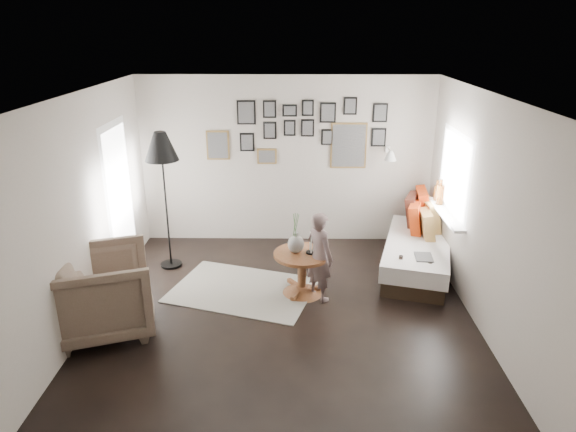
{
  "coord_description": "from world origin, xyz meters",
  "views": [
    {
      "loc": [
        0.13,
        -5.33,
        3.27
      ],
      "look_at": [
        0.05,
        0.5,
        1.1
      ],
      "focal_mm": 32.0,
      "sensor_mm": 36.0,
      "label": 1
    }
  ],
  "objects_px": {
    "magazine_basket": "(107,314)",
    "daybed": "(416,247)",
    "floor_lamp": "(161,152)",
    "demijohn_large": "(399,277)",
    "child": "(320,256)",
    "demijohn_small": "(428,283)",
    "pedestal_table": "(302,275)",
    "vase": "(296,241)",
    "armchair": "(103,292)"
  },
  "relations": [
    {
      "from": "magazine_basket",
      "to": "child",
      "type": "bearing_deg",
      "value": 16.89
    },
    {
      "from": "child",
      "to": "pedestal_table",
      "type": "bearing_deg",
      "value": 21.43
    },
    {
      "from": "demijohn_large",
      "to": "floor_lamp",
      "type": "bearing_deg",
      "value": 167.77
    },
    {
      "from": "floor_lamp",
      "to": "magazine_basket",
      "type": "xyz_separation_m",
      "value": [
        -0.34,
        -1.66,
        -1.5
      ]
    },
    {
      "from": "armchair",
      "to": "floor_lamp",
      "type": "bearing_deg",
      "value": -30.52
    },
    {
      "from": "pedestal_table",
      "to": "floor_lamp",
      "type": "height_order",
      "value": "floor_lamp"
    },
    {
      "from": "demijohn_large",
      "to": "pedestal_table",
      "type": "bearing_deg",
      "value": -175.06
    },
    {
      "from": "daybed",
      "to": "floor_lamp",
      "type": "bearing_deg",
      "value": -164.57
    },
    {
      "from": "demijohn_small",
      "to": "daybed",
      "type": "bearing_deg",
      "value": 89.47
    },
    {
      "from": "pedestal_table",
      "to": "armchair",
      "type": "bearing_deg",
      "value": -158.38
    },
    {
      "from": "pedestal_table",
      "to": "demijohn_large",
      "type": "bearing_deg",
      "value": 4.94
    },
    {
      "from": "child",
      "to": "vase",
      "type": "bearing_deg",
      "value": 25.2
    },
    {
      "from": "magazine_basket",
      "to": "demijohn_large",
      "type": "relative_size",
      "value": 0.78
    },
    {
      "from": "floor_lamp",
      "to": "demijohn_large",
      "type": "bearing_deg",
      "value": -12.23
    },
    {
      "from": "floor_lamp",
      "to": "demijohn_small",
      "type": "distance_m",
      "value": 3.91
    },
    {
      "from": "floor_lamp",
      "to": "child",
      "type": "bearing_deg",
      "value": -23.52
    },
    {
      "from": "demijohn_large",
      "to": "demijohn_small",
      "type": "relative_size",
      "value": 1.1
    },
    {
      "from": "floor_lamp",
      "to": "child",
      "type": "height_order",
      "value": "floor_lamp"
    },
    {
      "from": "magazine_basket",
      "to": "child",
      "type": "distance_m",
      "value": 2.58
    },
    {
      "from": "vase",
      "to": "demijohn_small",
      "type": "relative_size",
      "value": 1.16
    },
    {
      "from": "vase",
      "to": "armchair",
      "type": "bearing_deg",
      "value": -157.2
    },
    {
      "from": "daybed",
      "to": "child",
      "type": "distance_m",
      "value": 1.71
    },
    {
      "from": "pedestal_table",
      "to": "child",
      "type": "bearing_deg",
      "value": -29.06
    },
    {
      "from": "pedestal_table",
      "to": "magazine_basket",
      "type": "height_order",
      "value": "pedestal_table"
    },
    {
      "from": "vase",
      "to": "demijohn_small",
      "type": "distance_m",
      "value": 1.8
    },
    {
      "from": "floor_lamp",
      "to": "demijohn_small",
      "type": "bearing_deg",
      "value": -12.91
    },
    {
      "from": "daybed",
      "to": "armchair",
      "type": "height_order",
      "value": "daybed"
    },
    {
      "from": "vase",
      "to": "magazine_basket",
      "type": "xyz_separation_m",
      "value": [
        -2.15,
        -0.88,
        -0.54
      ]
    },
    {
      "from": "armchair",
      "to": "magazine_basket",
      "type": "bearing_deg",
      "value": -24.0
    },
    {
      "from": "demijohn_small",
      "to": "child",
      "type": "bearing_deg",
      "value": -175.58
    },
    {
      "from": "daybed",
      "to": "demijohn_large",
      "type": "xyz_separation_m",
      "value": [
        -0.36,
        -0.69,
        -0.11
      ]
    },
    {
      "from": "magazine_basket",
      "to": "demijohn_small",
      "type": "relative_size",
      "value": 0.86
    },
    {
      "from": "vase",
      "to": "floor_lamp",
      "type": "bearing_deg",
      "value": 156.77
    },
    {
      "from": "daybed",
      "to": "magazine_basket",
      "type": "relative_size",
      "value": 5.51
    },
    {
      "from": "daybed",
      "to": "floor_lamp",
      "type": "xyz_separation_m",
      "value": [
        -3.52,
        -0.01,
        1.38
      ]
    },
    {
      "from": "vase",
      "to": "magazine_basket",
      "type": "relative_size",
      "value": 1.36
    },
    {
      "from": "child",
      "to": "floor_lamp",
      "type": "bearing_deg",
      "value": 26.97
    },
    {
      "from": "demijohn_large",
      "to": "child",
      "type": "relative_size",
      "value": 0.42
    },
    {
      "from": "demijohn_large",
      "to": "demijohn_small",
      "type": "xyz_separation_m",
      "value": [
        0.35,
        -0.12,
        -0.02
      ]
    },
    {
      "from": "floor_lamp",
      "to": "daybed",
      "type": "bearing_deg",
      "value": 0.08
    },
    {
      "from": "floor_lamp",
      "to": "demijohn_large",
      "type": "xyz_separation_m",
      "value": [
        3.16,
        -0.69,
        -1.5
      ]
    },
    {
      "from": "vase",
      "to": "daybed",
      "type": "distance_m",
      "value": 1.93
    },
    {
      "from": "pedestal_table",
      "to": "demijohn_large",
      "type": "relative_size",
      "value": 1.48
    },
    {
      "from": "magazine_basket",
      "to": "demijohn_large",
      "type": "distance_m",
      "value": 3.63
    },
    {
      "from": "demijohn_small",
      "to": "child",
      "type": "height_order",
      "value": "child"
    },
    {
      "from": "daybed",
      "to": "vase",
      "type": "bearing_deg",
      "value": -140.16
    },
    {
      "from": "magazine_basket",
      "to": "daybed",
      "type": "bearing_deg",
      "value": 23.28
    },
    {
      "from": "pedestal_table",
      "to": "floor_lamp",
      "type": "xyz_separation_m",
      "value": [
        -1.89,
        0.8,
        1.42
      ]
    },
    {
      "from": "armchair",
      "to": "child",
      "type": "distance_m",
      "value": 2.56
    },
    {
      "from": "demijohn_large",
      "to": "vase",
      "type": "bearing_deg",
      "value": -176.2
    }
  ]
}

